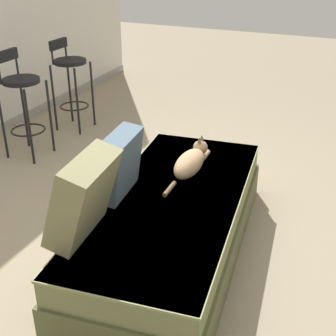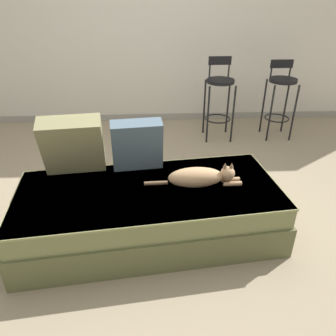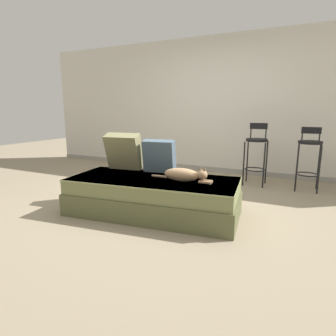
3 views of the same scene
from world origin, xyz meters
name	(u,v)px [view 1 (image 1 of 3)]	position (x,y,z in m)	size (l,w,h in m)	color
ground_plane	(121,238)	(0.00, 0.00, 0.00)	(16.00, 16.00, 0.00)	gray
couch	(173,224)	(0.00, -0.40, 0.22)	(2.10, 1.11, 0.43)	brown
throw_pillow_corner	(83,197)	(-0.59, -0.13, 0.68)	(0.50, 0.35, 0.50)	#847F56
throw_pillow_middle	(119,164)	(-0.09, -0.07, 0.65)	(0.43, 0.25, 0.42)	#4C6070
cat	(191,162)	(0.39, -0.37, 0.51)	(0.74, 0.18, 0.19)	tan
bar_stool_near_window	(22,96)	(0.88, 1.52, 0.60)	(0.34, 0.34, 1.01)	black
bar_stool_by_doorway	(70,75)	(1.66, 1.52, 0.59)	(0.34, 0.34, 0.97)	black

